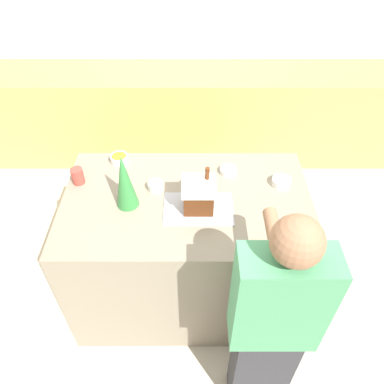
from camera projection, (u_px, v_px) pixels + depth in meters
name	position (u px, v px, depth m)	size (l,w,h in m)	color
ground_plane	(188.00, 289.00, 2.88)	(12.00, 12.00, 0.00)	beige
wall_back	(188.00, 19.00, 3.50)	(8.00, 0.05, 2.60)	beige
back_cabinet_block	(188.00, 115.00, 3.84)	(6.00, 0.60, 0.93)	tan
kitchen_island	(187.00, 250.00, 2.55)	(1.49, 0.90, 0.96)	gray
baking_tray	(198.00, 209.00, 2.16)	(0.40, 0.27, 0.01)	#B2B2BC
gingerbread_house	(198.00, 194.00, 2.08)	(0.19, 0.15, 0.28)	#5B2D14
decorative_tree	(124.00, 181.00, 2.07)	(0.13, 0.13, 0.36)	#33843D
candy_bowl_behind_tray	(155.00, 186.00, 2.27)	(0.09, 0.09, 0.05)	white
candy_bowl_beside_tree	(119.00, 158.00, 2.47)	(0.12, 0.12, 0.04)	white
candy_bowl_near_tray_left	(281.00, 182.00, 2.30)	(0.12, 0.12, 0.05)	white
candy_bowl_near_tray_right	(228.00, 170.00, 2.38)	(0.11, 0.11, 0.04)	white
mug	(77.00, 176.00, 2.30)	(0.07, 0.07, 0.10)	#B24238
person	(271.00, 327.00, 1.80)	(0.41, 0.51, 1.56)	#333338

